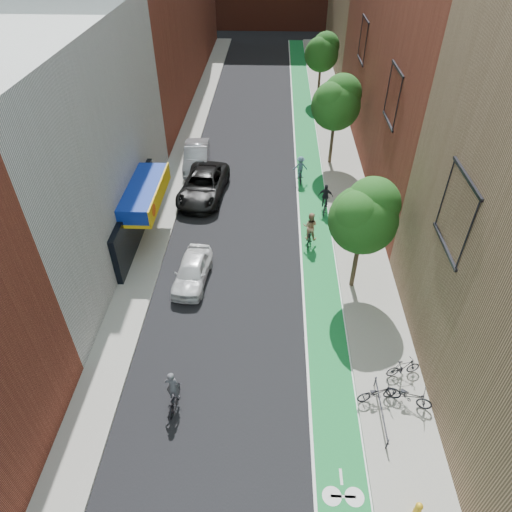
# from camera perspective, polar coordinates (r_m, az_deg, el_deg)

# --- Properties ---
(ground) EXTENTS (160.00, 160.00, 0.00)m
(ground) POSITION_cam_1_polar(r_m,az_deg,el_deg) (18.83, -2.87, -24.59)
(ground) COLOR black
(ground) RESTS_ON ground
(bike_lane) EXTENTS (2.00, 68.00, 0.01)m
(bike_lane) POSITION_cam_1_polar(r_m,az_deg,el_deg) (38.27, 6.44, 12.86)
(bike_lane) COLOR #147031
(bike_lane) RESTS_ON ground
(sidewalk_left) EXTENTS (2.00, 68.00, 0.15)m
(sidewalk_left) POSITION_cam_1_polar(r_m,az_deg,el_deg) (38.81, -8.83, 13.15)
(sidewalk_left) COLOR gray
(sidewalk_left) RESTS_ON ground
(sidewalk_right) EXTENTS (3.00, 68.00, 0.15)m
(sidewalk_right) POSITION_cam_1_polar(r_m,az_deg,el_deg) (38.51, 10.25, 12.76)
(sidewalk_right) COLOR gray
(sidewalk_right) RESTS_ON ground
(building_left_white) EXTENTS (8.00, 20.00, 12.00)m
(building_left_white) POSITION_cam_1_polar(r_m,az_deg,el_deg) (27.60, -24.75, 12.45)
(building_left_white) COLOR silver
(building_left_white) RESTS_ON ground
(building_right_mid_red) EXTENTS (8.00, 28.00, 22.00)m
(building_right_mid_red) POSITION_cam_1_polar(r_m,az_deg,el_deg) (36.38, 22.19, 27.54)
(building_right_mid_red) COLOR maroon
(building_right_mid_red) RESTS_ON ground
(tree_near) EXTENTS (3.40, 3.36, 6.42)m
(tree_near) POSITION_cam_1_polar(r_m,az_deg,el_deg) (22.42, 13.43, 5.02)
(tree_near) COLOR #332619
(tree_near) RESTS_ON ground
(tree_mid) EXTENTS (3.55, 3.53, 6.74)m
(tree_mid) POSITION_cam_1_polar(r_m,az_deg,el_deg) (34.70, 10.07, 18.49)
(tree_mid) COLOR #332619
(tree_mid) RESTS_ON ground
(tree_far) EXTENTS (3.30, 3.25, 6.21)m
(tree_far) POSITION_cam_1_polar(r_m,az_deg,el_deg) (48.09, 8.27, 24.00)
(tree_far) COLOR #332619
(tree_far) RESTS_ON ground
(parked_car_white) EXTENTS (1.98, 4.23, 1.40)m
(parked_car_white) POSITION_cam_1_polar(r_m,az_deg,el_deg) (24.84, -7.98, -1.86)
(parked_car_white) COLOR silver
(parked_car_white) RESTS_ON ground
(parked_car_black) EXTENTS (3.34, 6.28, 1.68)m
(parked_car_black) POSITION_cam_1_polar(r_m,az_deg,el_deg) (31.90, -6.61, 8.80)
(parked_car_black) COLOR black
(parked_car_black) RESTS_ON ground
(parked_car_silver) EXTENTS (2.13, 5.17, 1.67)m
(parked_car_silver) POSITION_cam_1_polar(r_m,az_deg,el_deg) (35.74, -7.44, 12.25)
(parked_car_silver) COLOR gray
(parked_car_silver) RESTS_ON ground
(cyclist_lead) EXTENTS (0.67, 1.68, 1.95)m
(cyclist_lead) POSITION_cam_1_polar(r_m,az_deg,el_deg) (19.83, -10.27, -16.67)
(cyclist_lead) COLOR black
(cyclist_lead) RESTS_ON ground
(cyclist_lane_near) EXTENTS (0.99, 1.56, 2.15)m
(cyclist_lane_near) POSITION_cam_1_polar(r_m,az_deg,el_deg) (27.24, 6.74, 3.21)
(cyclist_lane_near) COLOR black
(cyclist_lane_near) RESTS_ON ground
(cyclist_lane_mid) EXTENTS (1.00, 1.68, 1.96)m
(cyclist_lane_mid) POSITION_cam_1_polar(r_m,az_deg,el_deg) (30.42, 8.64, 6.74)
(cyclist_lane_mid) COLOR black
(cyclist_lane_mid) RESTS_ON ground
(cyclist_lane_far) EXTENTS (1.06, 1.74, 1.92)m
(cyclist_lane_far) POSITION_cam_1_polar(r_m,az_deg,el_deg) (33.62, 5.55, 10.57)
(cyclist_lane_far) COLOR black
(cyclist_lane_far) RESTS_ON ground
(parked_bike_near) EXTENTS (1.98, 1.30, 0.98)m
(parked_bike_near) POSITION_cam_1_polar(r_m,az_deg,el_deg) (20.51, 18.63, -16.21)
(parked_bike_near) COLOR black
(parked_bike_near) RESTS_ON sidewalk_right
(parked_bike_mid) EXTENTS (1.62, 0.82, 0.94)m
(parked_bike_mid) POSITION_cam_1_polar(r_m,az_deg,el_deg) (21.35, 17.95, -13.11)
(parked_bike_mid) COLOR black
(parked_bike_mid) RESTS_ON sidewalk_right
(parked_bike_far) EXTENTS (1.83, 0.99, 0.91)m
(parked_bike_far) POSITION_cam_1_polar(r_m,az_deg,el_deg) (20.28, 14.93, -16.18)
(parked_bike_far) COLOR black
(parked_bike_far) RESTS_ON sidewalk_right
(fire_hydrant) EXTENTS (0.26, 0.26, 0.73)m
(fire_hydrant) POSITION_cam_1_polar(r_m,az_deg,el_deg) (18.42, 19.58, -27.64)
(fire_hydrant) COLOR gold
(fire_hydrant) RESTS_ON sidewalk_right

